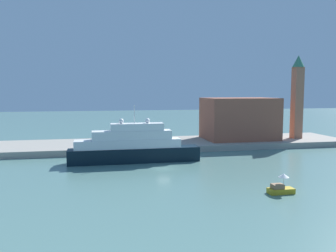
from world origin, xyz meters
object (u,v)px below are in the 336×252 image
Objects in this scene: mooring_bollard at (148,145)px; small_motorboat at (281,187)px; bell_tower at (297,94)px; person_figure at (117,143)px; large_yacht at (133,147)px; parked_car at (99,144)px; harbor_building at (239,118)px.

small_motorboat is at bearing -69.26° from mooring_bollard.
bell_tower is 52.29m from person_figure.
mooring_bollard is at bearing 65.36° from large_yacht.
person_figure is (4.08, -1.34, 0.22)m from parked_car.
harbor_building is (31.54, 18.61, 3.98)m from large_yacht.
bell_tower reaches higher than harbor_building.
large_yacht is 11.37m from mooring_bollard.
small_motorboat is 0.16× the size of bell_tower.
parked_car is at bearing 122.15° from small_motorboat.
large_yacht is at bearing -114.64° from mooring_bollard.
person_figure is at bearing -174.98° from bell_tower.
small_motorboat is 4.26× the size of mooring_bollard.
mooring_bollard is (-43.36, -6.65, -12.06)m from bell_tower.
mooring_bollard is at bearing -171.28° from bell_tower.
mooring_bollard is (4.71, 10.27, -1.29)m from large_yacht.
small_motorboat is 47.97m from parked_car.
harbor_building is 11.26× the size of person_figure.
small_motorboat is 44.76m from person_figure.
large_yacht is at bearing -160.61° from bell_tower.
bell_tower reaches higher than small_motorboat.
person_figure is at bearing 102.23° from large_yacht.
harbor_building is 21.71× the size of mooring_bollard.
bell_tower is at bearing 56.15° from small_motorboat.
person_figure is at bearing 163.54° from mooring_bollard.
bell_tower is 56.21m from parked_car.
mooring_bollard is at bearing -17.08° from parked_car.
large_yacht reaches higher than small_motorboat.
bell_tower reaches higher than mooring_bollard.
large_yacht reaches higher than parked_car.
mooring_bollard is (11.49, -3.53, -0.13)m from parked_car.
person_figure is (-2.70, 12.46, -0.94)m from large_yacht.
large_yacht is 5.98× the size of parked_car.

